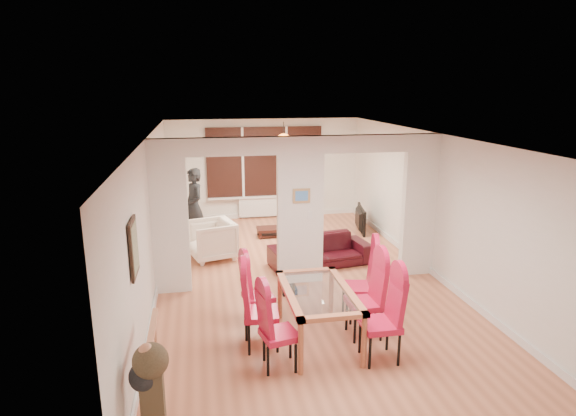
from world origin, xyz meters
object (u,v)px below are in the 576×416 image
object	(u,v)px
dining_table	(318,315)
dining_chair_rb	(364,298)
television	(357,219)
coffee_table	(276,232)
armchair	(212,240)
person	(194,207)
sofa	(320,251)
dining_chair_la	(279,328)
bottle	(287,222)
dining_chair_lb	(261,308)
dining_chair_ra	(380,318)
dining_chair_lc	(258,291)
dining_chair_rc	(360,282)
bowl	(286,225)

from	to	relation	value
dining_table	dining_chair_rb	world-z (taller)	dining_chair_rb
television	coffee_table	world-z (taller)	television
armchair	person	size ratio (longest dim) A/B	0.51
coffee_table	sofa	bearing A→B (deg)	-74.87
dining_chair_la	bottle	bearing A→B (deg)	65.42
dining_chair_lb	sofa	world-z (taller)	dining_chair_lb
dining_chair_ra	armchair	xyz separation A→B (m)	(-1.97, 4.17, -0.18)
bottle	armchair	bearing A→B (deg)	-146.75
bottle	dining_table	bearing A→B (deg)	-95.51
dining_chair_lc	television	distance (m)	5.14
dining_table	armchair	world-z (taller)	armchair
dining_chair_lc	dining_chair_rc	xyz separation A→B (m)	(1.51, -0.08, 0.06)
armchair	person	world-z (taller)	person
dining_chair_rb	coffee_table	distance (m)	4.83
coffee_table	person	bearing A→B (deg)	-171.13
dining_table	sofa	size ratio (longest dim) A/B	0.81
dining_chair_lc	sofa	bearing A→B (deg)	44.58
person	dining_chair_lb	bearing A→B (deg)	-10.43
dining_chair_ra	dining_chair_lc	bearing A→B (deg)	139.07
dining_chair_rc	person	bearing A→B (deg)	133.13
dining_chair_ra	television	size ratio (longest dim) A/B	1.10
person	sofa	bearing A→B (deg)	33.41
dining_table	coffee_table	size ratio (longest dim) A/B	1.78
dining_chair_lc	dining_chair_rb	xyz separation A→B (m)	(1.40, -0.61, 0.06)
dining_table	armchair	bearing A→B (deg)	110.27
person	bowl	size ratio (longest dim) A/B	8.32
dining_chair_la	dining_chair_lc	bearing A→B (deg)	82.54
sofa	dining_chair_rc	bearing A→B (deg)	-98.48
dining_table	bowl	size ratio (longest dim) A/B	7.77
coffee_table	bottle	size ratio (longest dim) A/B	3.19
dining_chair_rc	bottle	bearing A→B (deg)	106.21
dining_chair_ra	sofa	distance (m)	3.43
dining_chair_rb	dining_chair_rc	distance (m)	0.54
coffee_table	bowl	distance (m)	0.29
sofa	dining_chair_lc	bearing A→B (deg)	-133.26
dining_chair_rb	armchair	bearing A→B (deg)	116.95
dining_chair_lb	armchair	world-z (taller)	dining_chair_lb
dining_chair_rb	dining_chair_rc	xyz separation A→B (m)	(0.11, 0.53, 0.00)
dining_chair_rc	person	size ratio (longest dim) A/B	0.67
dining_chair_lb	armchair	distance (m)	3.63
dining_chair_rc	person	xyz separation A→B (m)	(-2.42, 3.98, 0.28)
dining_chair_la	sofa	size ratio (longest dim) A/B	0.54
coffee_table	bottle	world-z (taller)	bottle
dining_chair_rc	dining_table	bearing A→B (deg)	-133.27
dining_chair_lc	bottle	xyz separation A→B (m)	(1.19, 4.10, -0.17)
dining_chair_ra	dining_chair_rb	distance (m)	0.62
dining_chair_lc	dining_chair_la	bearing A→B (deg)	-95.74
dining_chair_rc	television	xyz separation A→B (m)	(1.41, 4.30, -0.27)
dining_chair_ra	bottle	bearing A→B (deg)	92.66
coffee_table	bowl	size ratio (longest dim) A/B	4.37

